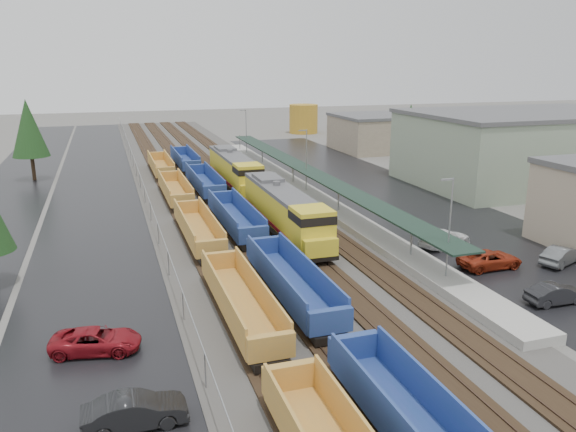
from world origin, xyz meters
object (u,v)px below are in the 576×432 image
parked_car_east_b (490,259)px  parked_car_east_c (445,238)px  locomotive_lead (285,211)px  well_string_yellow (216,259)px  well_string_blue (258,245)px  parked_car_east_a (556,294)px  locomotive_trail (235,171)px  parked_car_west_b (135,412)px  storage_tank (304,119)px  parked_car_east_e (562,255)px  parked_car_west_c (96,341)px

parked_car_east_b → parked_car_east_c: size_ratio=0.99×
locomotive_lead → well_string_yellow: (-8.00, -7.45, -1.26)m
well_string_blue → parked_car_east_a: size_ratio=24.13×
well_string_blue → parked_car_east_b: size_ratio=19.64×
locomotive_trail → parked_car_west_b: 48.38m
parked_car_west_b → parked_car_east_c: 32.69m
locomotive_trail → parked_car_west_b: (-15.02, -45.96, -1.66)m
storage_tank → parked_car_east_c: bearing=-100.8°
locomotive_lead → parked_car_east_a: bearing=-57.7°
parked_car_east_e → locomotive_trail: bearing=6.3°
parked_car_east_c → parked_car_east_e: (6.39, -6.81, -0.01)m
well_string_yellow → parked_car_east_b: (20.81, -5.53, -0.45)m
locomotive_trail → parked_car_east_c: size_ratio=3.86×
parked_car_west_c → parked_car_east_a: 29.53m
locomotive_trail → parked_car_east_c: locomotive_trail is taller
parked_car_west_b → parked_car_east_c: parked_car_west_b is taller
storage_tank → parked_car_east_b: bearing=-99.9°
locomotive_lead → parked_car_east_b: bearing=-45.4°
well_string_yellow → parked_car_east_a: bearing=-31.3°
locomotive_trail → well_string_yellow: (-8.00, -28.45, -1.26)m
parked_car_west_c → well_string_blue: bearing=-34.2°
parked_car_west_c → parked_car_east_a: size_ratio=1.18×
locomotive_trail → well_string_yellow: bearing=-105.7°
locomotive_lead → well_string_blue: size_ratio=0.20×
locomotive_trail → parked_car_east_e: locomotive_trail is taller
well_string_blue → parked_car_east_b: well_string_blue is taller
locomotive_trail → parked_car_east_a: locomotive_trail is taller
well_string_yellow → parked_car_east_a: size_ratio=23.31×
parked_car_west_b → well_string_yellow: bearing=-22.5°
parked_car_east_a → storage_tank: bearing=-7.9°
parked_car_west_b → parked_car_east_b: 30.29m
locomotive_trail → parked_car_west_c: bearing=-113.5°
well_string_yellow → storage_tank: storage_tank is taller
well_string_yellow → parked_car_east_c: (20.45, 0.22, -0.41)m
well_string_yellow → parked_car_east_e: (26.84, -6.58, -0.42)m
locomotive_trail → parked_car_west_c: size_ratio=4.07×
locomotive_trail → parked_car_east_e: (18.84, -35.04, -1.68)m
parked_car_west_b → parked_car_east_b: size_ratio=0.90×
storage_tank → parked_car_east_c: 82.05m
well_string_blue → storage_tank: (31.84, 78.55, 2.01)m
locomotive_trail → parked_car_west_c: locomotive_trail is taller
well_string_blue → storage_tank: storage_tank is taller
parked_car_east_e → parked_car_east_c: bearing=21.2°
locomotive_trail → well_string_blue: (-4.00, -26.22, -1.22)m
locomotive_trail → storage_tank: (27.84, 52.33, 0.79)m
parked_car_west_c → locomotive_lead: bearing=-31.9°
locomotive_trail → parked_car_west_b: bearing=-108.1°
parked_car_west_b → locomotive_trail: bearing=-18.8°
locomotive_lead → parked_car_west_b: bearing=-121.0°
well_string_blue → locomotive_lead: bearing=52.5°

